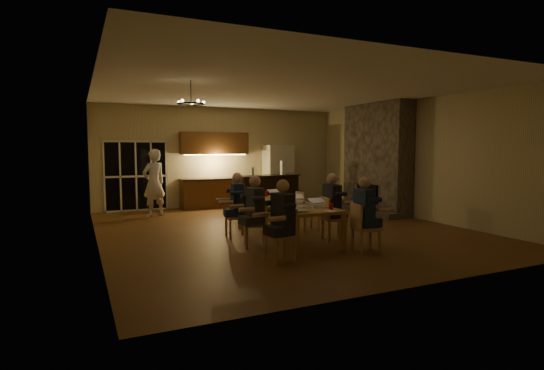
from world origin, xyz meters
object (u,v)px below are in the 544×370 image
at_px(mug_back, 257,198).
at_px(laptop_f, 277,192).
at_px(laptop_e, 255,193).
at_px(redcup_mid, 259,199).
at_px(person_left_far, 237,205).
at_px(redcup_near, 331,207).
at_px(laptop_c, 275,198).
at_px(redcup_far, 266,194).
at_px(chair_left_far, 236,216).
at_px(person_left_mid, 255,212).
at_px(laptop_d, 297,197).
at_px(bar_blender, 283,168).
at_px(plate_near, 315,205).
at_px(dining_table, 285,221).
at_px(mug_mid, 277,197).
at_px(chair_left_mid, 255,224).
at_px(chair_left_near, 280,235).
at_px(mug_front, 295,204).
at_px(person_left_near, 283,220).
at_px(refrigerator, 278,175).
at_px(chair_right_mid, 334,218).
at_px(person_right_near, 364,214).
at_px(bar_bottle, 253,172).
at_px(chandelier, 191,104).
at_px(chair_right_near, 366,228).
at_px(chair_right_far, 308,211).
at_px(bar_island, 267,193).
at_px(can_silver, 304,205).
at_px(can_cola, 252,194).
at_px(laptop_a, 298,205).
at_px(standing_person, 154,183).
at_px(plate_far, 284,198).
at_px(laptop_b, 320,202).
at_px(plate_left, 294,209).
at_px(person_right_mid, 332,206).

bearing_deg(mug_back, laptop_f, 28.20).
bearing_deg(laptop_e, redcup_mid, 91.31).
distance_m(person_left_far, redcup_near, 2.18).
relative_size(laptop_c, redcup_far, 2.67).
relative_size(chair_left_far, person_left_mid, 0.64).
height_order(laptop_d, bar_blender, bar_blender).
bearing_deg(plate_near, dining_table, 125.02).
bearing_deg(mug_mid, chair_left_mid, -132.59).
xyz_separation_m(chair_left_near, mug_front, (0.84, 1.04, 0.36)).
xyz_separation_m(person_left_near, laptop_f, (1.17, 2.70, 0.17)).
height_order(refrigerator, chair_right_mid, refrigerator).
bearing_deg(person_right_near, redcup_far, 17.52).
distance_m(mug_mid, bar_bottle, 3.32).
bearing_deg(chandelier, laptop_f, 20.43).
xyz_separation_m(chair_right_near, plate_near, (-0.43, 1.11, 0.31)).
distance_m(chair_left_far, chair_right_near, 2.80).
relative_size(chair_right_mid, redcup_mid, 7.42).
relative_size(chair_right_far, plate_near, 3.62).
bearing_deg(bar_island, chair_left_far, -131.67).
height_order(chair_left_near, person_right_near, person_right_near).
xyz_separation_m(bar_island, can_silver, (-1.32, -4.67, 0.27)).
distance_m(laptop_d, redcup_far, 1.40).
bearing_deg(person_left_mid, can_cola, 157.82).
relative_size(chair_right_mid, mug_front, 8.90).
height_order(chair_right_far, laptop_a, laptop_a).
distance_m(standing_person, laptop_d, 4.75).
distance_m(dining_table, plate_far, 0.99).
bearing_deg(chair_left_mid, laptop_b, 88.71).
xyz_separation_m(chair_right_mid, redcup_near, (-0.53, -0.70, 0.37)).
height_order(chair_right_mid, redcup_mid, chair_right_mid).
xyz_separation_m(laptop_a, plate_far, (0.68, 1.94, -0.10)).
xyz_separation_m(dining_table, redcup_near, (0.34, -1.23, 0.44)).
bearing_deg(laptop_a, refrigerator, -97.23).
height_order(chair_right_mid, redcup_far, chair_right_mid).
distance_m(standing_person, laptop_b, 5.50).
height_order(bar_island, bar_bottle, bar_bottle).
distance_m(chair_left_far, person_left_mid, 1.07).
relative_size(laptop_c, mug_front, 3.20).
bearing_deg(mug_front, standing_person, 113.20).
xyz_separation_m(standing_person, can_silver, (2.03, -4.90, -0.13)).
bearing_deg(redcup_mid, plate_far, 26.76).
bearing_deg(laptop_a, bar_blender, -98.12).
bearing_deg(redcup_near, chair_left_far, 124.58).
xyz_separation_m(redcup_far, plate_left, (-0.41, -2.19, -0.05)).
distance_m(person_right_mid, laptop_f, 1.68).
height_order(redcup_mid, can_silver, same).
relative_size(standing_person, plate_left, 8.49).
xyz_separation_m(refrigerator, standing_person, (-4.29, -0.97, -0.06)).
bearing_deg(dining_table, person_left_far, 145.42).
relative_size(bar_island, plate_near, 8.18).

